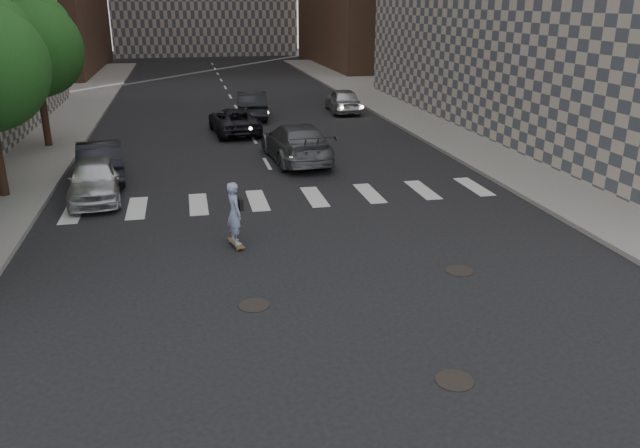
# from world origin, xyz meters

# --- Properties ---
(ground) EXTENTS (160.00, 160.00, 0.00)m
(ground) POSITION_xyz_m (0.00, 0.00, 0.00)
(ground) COLOR black
(ground) RESTS_ON ground
(sidewalk_right) EXTENTS (13.00, 80.00, 0.15)m
(sidewalk_right) POSITION_xyz_m (14.50, 20.00, 0.07)
(sidewalk_right) COLOR gray
(sidewalk_right) RESTS_ON ground
(tree_c) EXTENTS (4.20, 4.20, 6.60)m
(tree_c) POSITION_xyz_m (-9.45, 19.14, 4.65)
(tree_c) COLOR #382619
(tree_c) RESTS_ON sidewalk_left
(manhole_a) EXTENTS (0.70, 0.70, 0.02)m
(manhole_a) POSITION_xyz_m (1.20, -2.50, 0.01)
(manhole_a) COLOR black
(manhole_a) RESTS_ON ground
(manhole_b) EXTENTS (0.70, 0.70, 0.02)m
(manhole_b) POSITION_xyz_m (-2.00, 1.20, 0.01)
(manhole_b) COLOR black
(manhole_b) RESTS_ON ground
(manhole_c) EXTENTS (0.70, 0.70, 0.02)m
(manhole_c) POSITION_xyz_m (3.30, 2.00, 0.01)
(manhole_c) COLOR black
(manhole_c) RESTS_ON ground
(skateboarder) EXTENTS (0.56, 0.96, 1.85)m
(skateboarder) POSITION_xyz_m (-2.08, 4.93, 0.97)
(skateboarder) COLOR brown
(skateboarder) RESTS_ON ground
(silver_sedan) EXTENTS (1.96, 4.28, 1.42)m
(silver_sedan) POSITION_xyz_m (-6.40, 10.31, 0.71)
(silver_sedan) COLOR #B8BAC0
(silver_sedan) RESTS_ON ground
(traffic_car_a) EXTENTS (2.12, 4.73, 1.51)m
(traffic_car_a) POSITION_xyz_m (-6.50, 13.00, 0.75)
(traffic_car_a) COLOR black
(traffic_car_a) RESTS_ON ground
(traffic_car_b) EXTENTS (2.61, 5.68, 1.61)m
(traffic_car_b) POSITION_xyz_m (1.30, 14.25, 0.80)
(traffic_car_b) COLOR #515358
(traffic_car_b) RESTS_ON ground
(traffic_car_c) EXTENTS (2.57, 4.86, 1.30)m
(traffic_car_c) POSITION_xyz_m (-0.80, 20.70, 0.65)
(traffic_car_c) COLOR black
(traffic_car_c) RESTS_ON ground
(traffic_car_d) EXTENTS (2.01, 4.41, 1.47)m
(traffic_car_d) POSITION_xyz_m (6.25, 25.82, 0.73)
(traffic_car_d) COLOR #B7BABF
(traffic_car_d) RESTS_ON ground
(traffic_car_e) EXTENTS (1.97, 4.80, 1.55)m
(traffic_car_e) POSITION_xyz_m (0.59, 25.05, 0.77)
(traffic_car_e) COLOR black
(traffic_car_e) RESTS_ON ground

